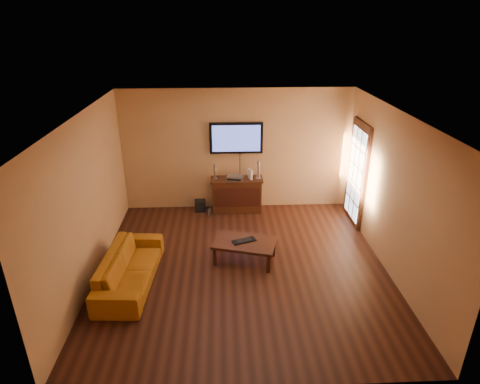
{
  "coord_description": "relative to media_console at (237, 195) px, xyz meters",
  "views": [
    {
      "loc": [
        -0.32,
        -5.91,
        4.06
      ],
      "look_at": [
        -0.0,
        0.8,
        1.1
      ],
      "focal_mm": 30.0,
      "sensor_mm": 36.0,
      "label": 1
    }
  ],
  "objects": [
    {
      "name": "coffee_table",
      "position": [
        0.06,
        -2.05,
        -0.04
      ],
      "size": [
        1.22,
        0.92,
        0.39
      ],
      "color": "#34180C",
      "rests_on": "ground"
    },
    {
      "name": "subwoofer",
      "position": [
        -0.83,
        0.03,
        -0.27
      ],
      "size": [
        0.25,
        0.25,
        0.24
      ],
      "primitive_type": "cube",
      "rotation": [
        0.0,
        0.0,
        0.05
      ],
      "color": "black",
      "rests_on": "ground"
    },
    {
      "name": "media_console",
      "position": [
        0.0,
        0.0,
        0.0
      ],
      "size": [
        1.14,
        0.44,
        0.77
      ],
      "color": "#34180C",
      "rests_on": "ground"
    },
    {
      "name": "speaker_right",
      "position": [
        0.48,
        0.01,
        0.57
      ],
      "size": [
        0.11,
        0.11,
        0.41
      ],
      "color": "silver",
      "rests_on": "media_console"
    },
    {
      "name": "bottle",
      "position": [
        -0.61,
        -0.3,
        -0.29
      ],
      "size": [
        0.07,
        0.07,
        0.21
      ],
      "color": "white",
      "rests_on": "ground"
    },
    {
      "name": "av_receiver",
      "position": [
        -0.04,
        -0.04,
        0.42
      ],
      "size": [
        0.4,
        0.32,
        0.08
      ],
      "primitive_type": "cube",
      "rotation": [
        0.0,
        0.0,
        -0.23
      ],
      "color": "silver",
      "rests_on": "media_console"
    },
    {
      "name": "room_walls",
      "position": [
        0.01,
        -1.65,
        1.3
      ],
      "size": [
        5.0,
        5.0,
        5.0
      ],
      "color": "tan",
      "rests_on": "ground"
    },
    {
      "name": "speaker_left",
      "position": [
        -0.47,
        0.02,
        0.55
      ],
      "size": [
        0.1,
        0.1,
        0.36
      ],
      "color": "silver",
      "rests_on": "media_console"
    },
    {
      "name": "sofa",
      "position": [
        -1.86,
        -2.6,
        -0.02
      ],
      "size": [
        0.67,
        1.93,
        0.74
      ],
      "primitive_type": "imported",
      "rotation": [
        0.0,
        0.0,
        1.51
      ],
      "color": "#A45F12",
      "rests_on": "ground"
    },
    {
      "name": "game_console",
      "position": [
        0.3,
        -0.02,
        0.49
      ],
      "size": [
        0.1,
        0.16,
        0.22
      ],
      "primitive_type": "cube",
      "rotation": [
        0.0,
        0.0,
        0.39
      ],
      "color": "white",
      "rests_on": "media_console"
    },
    {
      "name": "keyboard",
      "position": [
        0.05,
        -2.04,
        0.02
      ],
      "size": [
        0.45,
        0.29,
        0.03
      ],
      "color": "black",
      "rests_on": "coffee_table"
    },
    {
      "name": "french_door",
      "position": [
        2.46,
        -0.57,
        0.66
      ],
      "size": [
        0.07,
        1.02,
        2.22
      ],
      "color": "#34180C",
      "rests_on": "ground"
    },
    {
      "name": "ground_plane",
      "position": [
        0.01,
        -2.27,
        -0.39
      ],
      "size": [
        5.0,
        5.0,
        0.0
      ],
      "primitive_type": "plane",
      "color": "black",
      "rests_on": "ground"
    },
    {
      "name": "television",
      "position": [
        0.0,
        0.18,
        1.26
      ],
      "size": [
        1.15,
        0.08,
        0.68
      ],
      "color": "black",
      "rests_on": "ground"
    }
  ]
}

